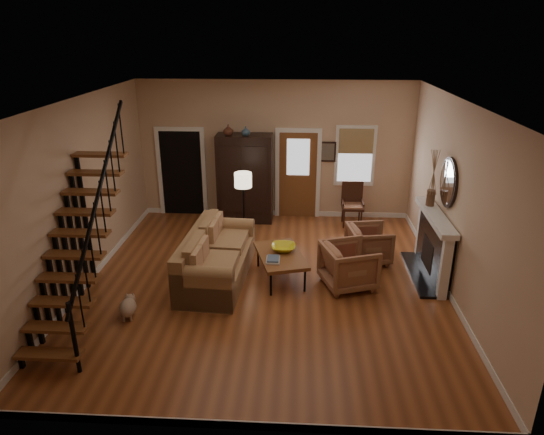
# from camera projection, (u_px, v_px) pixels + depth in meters

# --- Properties ---
(room) EXTENTS (7.00, 7.33, 3.30)m
(room) POSITION_uv_depth(u_px,v_px,m) (251.00, 177.00, 10.04)
(room) COLOR brown
(room) RESTS_ON ground
(staircase) EXTENTS (0.94, 2.80, 3.20)m
(staircase) POSITION_uv_depth(u_px,v_px,m) (75.00, 227.00, 7.29)
(staircase) COLOR brown
(staircase) RESTS_ON ground
(fireplace) EXTENTS (0.33, 1.95, 2.30)m
(fireplace) POSITION_uv_depth(u_px,v_px,m) (436.00, 240.00, 8.96)
(fireplace) COLOR black
(fireplace) RESTS_ON ground
(armoire) EXTENTS (1.30, 0.60, 2.10)m
(armoire) POSITION_uv_depth(u_px,v_px,m) (245.00, 178.00, 11.51)
(armoire) COLOR black
(armoire) RESTS_ON ground
(vase_a) EXTENTS (0.24, 0.24, 0.25)m
(vase_a) POSITION_uv_depth(u_px,v_px,m) (228.00, 130.00, 11.01)
(vase_a) COLOR #4C2619
(vase_a) RESTS_ON armoire
(vase_b) EXTENTS (0.20, 0.20, 0.21)m
(vase_b) POSITION_uv_depth(u_px,v_px,m) (246.00, 131.00, 10.99)
(vase_b) COLOR #334C60
(vase_b) RESTS_ON armoire
(sofa) EXTENTS (1.19, 2.48, 0.90)m
(sofa) POSITION_uv_depth(u_px,v_px,m) (217.00, 256.00, 8.96)
(sofa) COLOR #946B43
(sofa) RESTS_ON ground
(coffee_table) EXTENTS (1.11, 1.48, 0.51)m
(coffee_table) POSITION_uv_depth(u_px,v_px,m) (280.00, 266.00, 9.02)
(coffee_table) COLOR brown
(coffee_table) RESTS_ON ground
(bowl) EXTENTS (0.45, 0.45, 0.11)m
(bowl) POSITION_uv_depth(u_px,v_px,m) (283.00, 248.00, 9.05)
(bowl) COLOR gold
(bowl) RESTS_ON coffee_table
(books) EXTENTS (0.24, 0.33, 0.06)m
(books) POSITION_uv_depth(u_px,v_px,m) (273.00, 259.00, 8.65)
(books) COLOR beige
(books) RESTS_ON coffee_table
(armchair_left) EXTENTS (1.12, 1.11, 0.81)m
(armchair_left) POSITION_uv_depth(u_px,v_px,m) (349.00, 266.00, 8.71)
(armchair_left) COLOR brown
(armchair_left) RESTS_ON ground
(armchair_right) EXTENTS (0.94, 0.92, 0.75)m
(armchair_right) POSITION_uv_depth(u_px,v_px,m) (369.00, 244.00, 9.66)
(armchair_right) COLOR brown
(armchair_right) RESTS_ON ground
(floor_lamp) EXTENTS (0.43, 0.43, 1.59)m
(floor_lamp) POSITION_uv_depth(u_px,v_px,m) (244.00, 209.00, 10.30)
(floor_lamp) COLOR black
(floor_lamp) RESTS_ON ground
(side_chair) EXTENTS (0.54, 0.54, 1.02)m
(side_chair) POSITION_uv_depth(u_px,v_px,m) (352.00, 205.00, 11.39)
(side_chair) COLOR #391E12
(side_chair) RESTS_ON ground
(dog) EXTENTS (0.33, 0.49, 0.33)m
(dog) POSITION_uv_depth(u_px,v_px,m) (128.00, 309.00, 7.82)
(dog) COLOR tan
(dog) RESTS_ON ground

